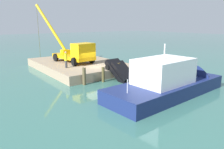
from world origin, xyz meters
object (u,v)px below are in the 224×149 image
at_px(salvaged_car, 123,74).
at_px(moored_yacht, 180,84).
at_px(crane_truck, 75,52).
at_px(dock_worker, 66,59).

bearing_deg(salvaged_car, moored_yacht, 17.70).
distance_m(crane_truck, dock_worker, 3.20).
distance_m(salvaged_car, moored_yacht, 6.12).
bearing_deg(crane_truck, dock_worker, -47.06).
xyz_separation_m(dock_worker, salvaged_car, (5.14, 4.05, -1.32)).
xyz_separation_m(salvaged_car, moored_yacht, (5.83, 1.86, -0.06)).
relative_size(crane_truck, dock_worker, 5.27).
xyz_separation_m(crane_truck, dock_worker, (2.16, -2.32, -0.41)).
distance_m(crane_truck, salvaged_car, 7.70).
bearing_deg(dock_worker, moored_yacht, 28.29).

